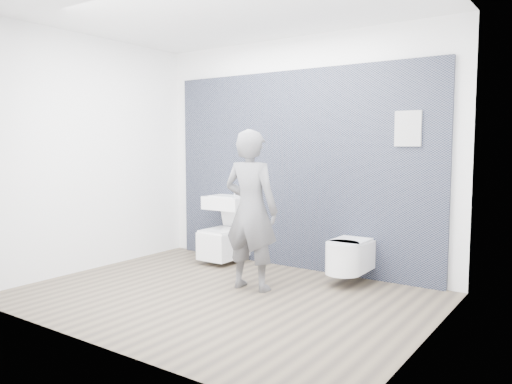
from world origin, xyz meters
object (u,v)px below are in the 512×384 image
Objects in this scene: washbasin at (228,202)px; visitor at (251,210)px; toilet_square at (224,242)px; toilet_rounded at (348,256)px.

visitor is at bearing -41.31° from washbasin.
toilet_square is at bearing -90.00° from washbasin.
toilet_square is (-0.00, -0.09, -0.51)m from washbasin.
washbasin is at bearing 90.00° from toilet_square.
visitor is (0.97, -0.85, 0.06)m from washbasin.
toilet_square is 1.36m from visitor.
toilet_rounded is (1.73, -0.03, 0.04)m from toilet_square.
toilet_square is at bearing -42.81° from visitor.
visitor is (-0.76, -0.74, 0.52)m from toilet_rounded.
toilet_rounded is 0.38× the size of visitor.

